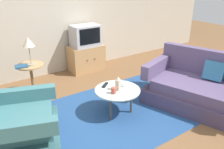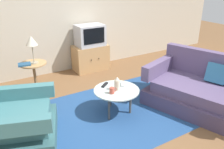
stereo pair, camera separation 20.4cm
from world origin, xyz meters
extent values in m
plane|color=brown|center=(0.00, 0.00, 0.00)|extent=(16.00, 16.00, 0.00)
cube|color=#BCB29E|center=(0.00, 2.39, 1.35)|extent=(9.00, 0.12, 2.70)
cube|color=navy|center=(0.09, 0.20, 0.00)|extent=(2.59, 1.90, 0.00)
cube|color=#325C60|center=(-1.34, 0.25, 0.12)|extent=(1.18, 1.22, 0.24)
cube|color=#3D7075|center=(-1.34, 0.25, 0.33)|extent=(0.95, 0.91, 0.18)
cube|color=#3D7075|center=(-1.48, -0.14, 0.51)|extent=(0.90, 0.43, 0.18)
cube|color=#3D7075|center=(-1.20, 0.64, 0.51)|extent=(0.90, 0.43, 0.18)
cube|color=#4B3E5C|center=(1.30, -0.36, 0.12)|extent=(1.42, 1.82, 0.24)
cube|color=#5B4C70|center=(1.30, -0.36, 0.33)|extent=(1.20, 1.51, 0.18)
cube|color=#5B4C70|center=(1.69, -0.23, 0.64)|extent=(0.65, 1.56, 0.45)
cube|color=#5B4C70|center=(1.07, 0.33, 0.54)|extent=(0.95, 0.44, 0.24)
cube|color=teal|center=(1.59, -0.41, 0.57)|extent=(0.29, 0.36, 0.33)
cylinder|color=#B2C6C1|center=(0.09, 0.20, 0.40)|extent=(0.70, 0.70, 0.02)
cylinder|color=#4C4742|center=(0.11, 0.41, 0.19)|extent=(0.04, 0.04, 0.39)
cylinder|color=#4C4742|center=(-0.10, 0.10, 0.19)|extent=(0.04, 0.04, 0.39)
cylinder|color=#4C4742|center=(0.28, 0.08, 0.19)|extent=(0.04, 0.04, 0.39)
cylinder|color=tan|center=(-0.80, 1.58, 0.56)|extent=(0.47, 0.47, 0.02)
cylinder|color=brown|center=(-0.80, 1.58, 0.27)|extent=(0.05, 0.05, 0.55)
cylinder|color=brown|center=(-0.80, 1.58, 0.01)|extent=(0.26, 0.26, 0.02)
cube|color=tan|center=(0.56, 2.07, 0.29)|extent=(0.77, 0.44, 0.57)
sphere|color=black|center=(0.47, 1.84, 0.31)|extent=(0.02, 0.02, 0.02)
sphere|color=black|center=(0.66, 1.84, 0.31)|extent=(0.02, 0.02, 0.02)
cube|color=#B7B7BC|center=(0.56, 2.06, 0.80)|extent=(0.60, 0.41, 0.46)
cube|color=black|center=(0.56, 1.85, 0.83)|extent=(0.48, 0.01, 0.33)
cylinder|color=#9E937A|center=(-0.78, 1.56, 0.58)|extent=(0.14, 0.14, 0.02)
cylinder|color=#9E937A|center=(-0.78, 1.56, 0.75)|extent=(0.02, 0.02, 0.31)
cone|color=beige|center=(-0.78, 1.56, 0.98)|extent=(0.20, 0.20, 0.16)
cylinder|color=beige|center=(0.10, 0.19, 0.49)|extent=(0.09, 0.09, 0.16)
cone|color=beige|center=(0.10, 0.19, 0.59)|extent=(0.08, 0.08, 0.06)
cylinder|color=#B74C3D|center=(-0.03, 0.13, 0.45)|extent=(0.07, 0.07, 0.09)
torus|color=#B74C3D|center=(0.02, 0.13, 0.45)|extent=(0.06, 0.01, 0.06)
cube|color=black|center=(0.01, 0.42, 0.42)|extent=(0.17, 0.15, 0.02)
cube|color=#B2B2B7|center=(0.26, 0.29, 0.42)|extent=(0.13, 0.17, 0.02)
cube|color=navy|center=(-0.96, 1.54, 0.59)|extent=(0.23, 0.19, 0.03)
camera|label=1|loc=(-1.76, -2.37, 2.01)|focal=37.23mm
camera|label=2|loc=(-1.58, -2.48, 2.01)|focal=37.23mm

